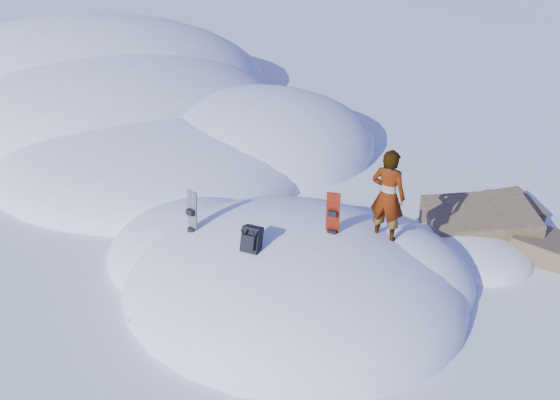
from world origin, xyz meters
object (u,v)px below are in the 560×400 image
(snowboard_red, at_px, (332,224))
(snowboard_dark, at_px, (192,223))
(backpack, at_px, (251,240))
(person, at_px, (388,196))

(snowboard_red, relative_size, snowboard_dark, 1.00)
(snowboard_red, height_order, snowboard_dark, snowboard_red)
(backpack, distance_m, person, 2.68)
(snowboard_dark, bearing_deg, snowboard_red, 31.64)
(snowboard_red, bearing_deg, person, 25.63)
(snowboard_dark, distance_m, backpack, 1.60)
(snowboard_red, bearing_deg, snowboard_dark, -173.85)
(snowboard_red, distance_m, snowboard_dark, 2.78)
(snowboard_red, relative_size, person, 0.74)
(snowboard_red, relative_size, backpack, 2.46)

